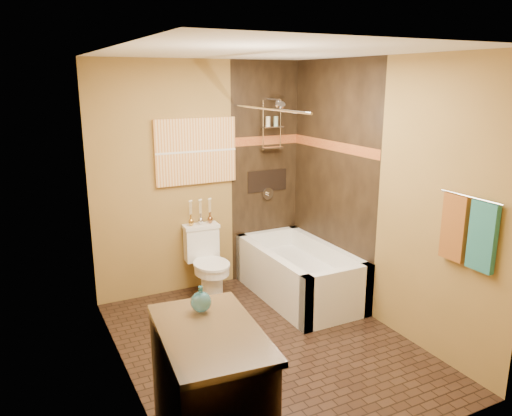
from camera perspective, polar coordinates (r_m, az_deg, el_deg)
floor at (r=4.61m, az=1.14°, el=-15.33°), size 3.00×3.00×0.00m
wall_left at (r=3.74m, az=-15.22°, el=-2.25°), size 0.02×3.00×2.50m
wall_right at (r=4.80m, az=13.97°, el=1.51°), size 0.02×3.00×2.50m
wall_back at (r=5.47m, az=-6.21°, el=3.43°), size 2.40×0.02×2.50m
wall_front at (r=2.96m, az=15.14°, el=-6.73°), size 2.40×0.02×2.50m
ceiling at (r=4.00m, az=1.33°, el=17.44°), size 3.00×3.00×0.00m
alcove_tile_back at (r=5.77m, az=1.05°, el=4.10°), size 0.85×0.01×2.50m
alcove_tile_right at (r=5.37m, az=8.67°, el=3.14°), size 0.01×1.50×2.50m
mosaic_band_back at (r=5.71m, az=1.12°, el=7.74°), size 0.85×0.01×0.10m
mosaic_band_right at (r=5.30m, az=8.73°, el=7.05°), size 0.01×1.50×0.10m
alcove_niche at (r=5.80m, az=1.30°, el=3.14°), size 0.50×0.01×0.25m
shower_fixtures at (r=5.63m, az=1.83°, el=8.10°), size 0.24×0.33×1.16m
curtain_rod at (r=4.86m, az=1.27°, el=11.27°), size 0.03×1.55×0.03m
towel_bar at (r=4.01m, az=23.36°, el=1.13°), size 0.02×0.55×0.02m
towel_teal at (r=4.01m, az=24.47°, el=-3.01°), size 0.05×0.22×0.52m
towel_rust at (r=4.16m, az=21.72°, el=-2.09°), size 0.05×0.22×0.52m
sunset_painting at (r=5.37m, az=-6.88°, el=6.45°), size 0.90×0.04×0.70m
vanity_mirror at (r=2.74m, az=-10.90°, el=-2.68°), size 0.01×1.00×0.90m
bathtub at (r=5.46m, az=4.90°, el=-7.86°), size 0.80×1.50×0.55m
toilet at (r=5.43m, az=-5.57°, el=-6.15°), size 0.40×0.58×0.76m
vanity at (r=3.29m, az=-5.25°, el=-20.24°), size 0.68×1.01×0.85m
teal_bottle at (r=3.26m, az=-6.32°, el=-10.32°), size 0.18×0.18×0.21m
bud_vases at (r=5.42m, az=-6.37°, el=-0.37°), size 0.28×0.06×0.27m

